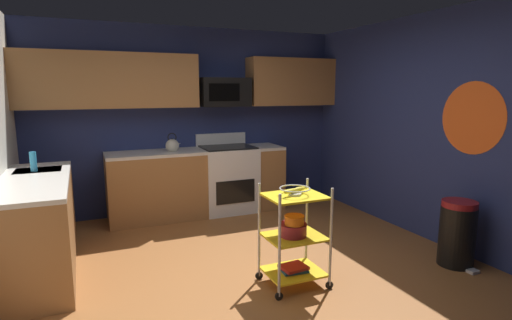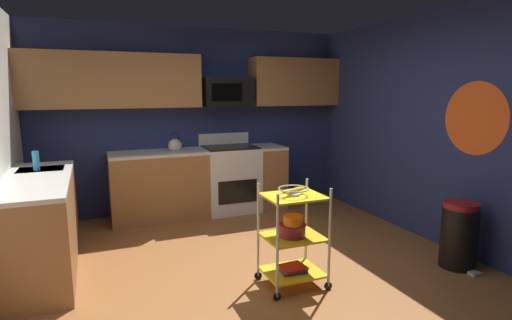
{
  "view_description": "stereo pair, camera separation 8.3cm",
  "coord_description": "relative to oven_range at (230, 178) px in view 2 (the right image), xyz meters",
  "views": [
    {
      "loc": [
        -1.46,
        -3.32,
        1.74
      ],
      "look_at": [
        0.1,
        0.31,
        1.05
      ],
      "focal_mm": 28.53,
      "sensor_mm": 36.0,
      "label": 1
    },
    {
      "loc": [
        -1.38,
        -3.35,
        1.74
      ],
      "look_at": [
        0.1,
        0.31,
        1.05
      ],
      "focal_mm": 28.53,
      "sensor_mm": 36.0,
      "label": 2
    }
  ],
  "objects": [
    {
      "name": "floor",
      "position": [
        -0.43,
        -2.1,
        -0.5
      ],
      "size": [
        4.4,
        4.8,
        0.04
      ],
      "primitive_type": "cube",
      "color": "#995B2D",
      "rests_on": "ground"
    },
    {
      "name": "wall_back",
      "position": [
        -0.43,
        0.33,
        0.82
      ],
      "size": [
        4.52,
        0.06,
        2.6
      ],
      "primitive_type": "cube",
      "color": "navy",
      "rests_on": "ground"
    },
    {
      "name": "wall_right",
      "position": [
        1.8,
        -2.1,
        0.82
      ],
      "size": [
        0.06,
        4.8,
        2.6
      ],
      "primitive_type": "cube",
      "color": "navy",
      "rests_on": "ground"
    },
    {
      "name": "wall_flower_decal",
      "position": [
        1.77,
        -2.49,
        0.97
      ],
      "size": [
        0.0,
        0.74,
        0.74
      ],
      "primitive_type": "cylinder",
      "rotation": [
        0.0,
        1.57,
        0.0
      ],
      "color": "#E5591E"
    },
    {
      "name": "counter_run",
      "position": [
        -1.25,
        -0.52,
        -0.01
      ],
      "size": [
        3.42,
        2.42,
        0.92
      ],
      "color": "#9E6B3D",
      "rests_on": "ground"
    },
    {
      "name": "oven_range",
      "position": [
        0.0,
        0.0,
        0.0
      ],
      "size": [
        0.76,
        0.65,
        1.1
      ],
      "color": "white",
      "rests_on": "ground"
    },
    {
      "name": "upper_cabinets",
      "position": [
        -0.53,
        0.13,
        1.37
      ],
      "size": [
        4.4,
        0.33,
        0.7
      ],
      "color": "#9E6B3D"
    },
    {
      "name": "microwave",
      "position": [
        -0.0,
        0.1,
        1.22
      ],
      "size": [
        0.7,
        0.39,
        0.4
      ],
      "color": "black"
    },
    {
      "name": "rolling_cart",
      "position": [
        -0.22,
        -2.41,
        -0.03
      ],
      "size": [
        0.57,
        0.44,
        0.91
      ],
      "color": "silver",
      "rests_on": "ground"
    },
    {
      "name": "fruit_bowl",
      "position": [
        -0.22,
        -2.41,
        0.4
      ],
      "size": [
        0.27,
        0.27,
        0.07
      ],
      "color": "silver",
      "rests_on": "rolling_cart"
    },
    {
      "name": "mixing_bowl_large",
      "position": [
        -0.23,
        -2.41,
        0.04
      ],
      "size": [
        0.25,
        0.25,
        0.11
      ],
      "color": "maroon",
      "rests_on": "rolling_cart"
    },
    {
      "name": "mixing_bowl_small",
      "position": [
        -0.24,
        -2.44,
        0.14
      ],
      "size": [
        0.18,
        0.18,
        0.08
      ],
      "color": "orange",
      "rests_on": "rolling_cart"
    },
    {
      "name": "book_stack",
      "position": [
        -0.22,
        -2.41,
        -0.33
      ],
      "size": [
        0.25,
        0.21,
        0.05
      ],
      "color": "#1E4C8C",
      "rests_on": "rolling_cart"
    },
    {
      "name": "kettle",
      "position": [
        -0.78,
        -0.0,
        0.52
      ],
      "size": [
        0.21,
        0.18,
        0.26
      ],
      "color": "beige",
      "rests_on": "counter_run"
    },
    {
      "name": "dish_soap_bottle",
      "position": [
        -2.36,
        -0.84,
        0.54
      ],
      "size": [
        0.06,
        0.06,
        0.2
      ],
      "primitive_type": "cylinder",
      "color": "#2D8CBF",
      "rests_on": "counter_run"
    },
    {
      "name": "trash_can",
      "position": [
        1.47,
        -2.68,
        -0.15
      ],
      "size": [
        0.34,
        0.42,
        0.66
      ],
      "color": "black",
      "rests_on": "ground"
    }
  ]
}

